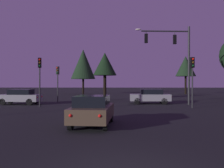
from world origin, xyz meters
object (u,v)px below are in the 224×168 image
at_px(traffic_light_corner_left, 58,77).
at_px(tree_right_cluster, 105,64).
at_px(traffic_light_corner_right, 192,72).
at_px(tree_lot_edge, 186,66).
at_px(traffic_signal_mast_arm, 175,51).
at_px(car_nearside_lane, 93,110).
at_px(car_crossing_right, 150,96).
at_px(tree_center_horizon, 83,64).
at_px(car_crossing_left, 20,97).
at_px(traffic_light_median, 40,72).

relative_size(traffic_light_corner_left, tree_right_cluster, 0.67).
relative_size(traffic_light_corner_right, tree_lot_edge, 0.59).
height_order(traffic_signal_mast_arm, car_nearside_lane, traffic_signal_mast_arm).
distance_m(car_nearside_lane, car_crossing_right, 13.56).
bearing_deg(tree_center_horizon, car_crossing_left, -98.13).
xyz_separation_m(car_crossing_left, car_crossing_right, (13.18, 1.00, 0.00)).
xyz_separation_m(car_nearside_lane, car_crossing_right, (4.68, 12.73, -0.00)).
bearing_deg(traffic_light_corner_right, tree_lot_edge, 75.21).
xyz_separation_m(traffic_signal_mast_arm, tree_lot_edge, (7.54, 22.71, 0.10)).
height_order(traffic_light_median, tree_right_cluster, tree_right_cluster).
xyz_separation_m(traffic_signal_mast_arm, traffic_light_corner_right, (0.74, -3.04, -2.18)).
xyz_separation_m(traffic_light_corner_left, tree_center_horizon, (0.12, 19.49, 2.95)).
xyz_separation_m(traffic_light_corner_left, car_crossing_right, (10.10, -1.88, -2.06)).
distance_m(traffic_light_corner_left, tree_lot_edge, 28.12).
relative_size(traffic_signal_mast_arm, car_nearside_lane, 1.89).
bearing_deg(traffic_light_corner_left, traffic_light_median, -93.40).
distance_m(car_nearside_lane, tree_right_cluster, 18.10).
relative_size(car_nearside_lane, car_crossing_right, 0.97).
bearing_deg(traffic_light_corner_right, traffic_signal_mast_arm, 103.72).
bearing_deg(car_nearside_lane, tree_right_cluster, 90.89).
relative_size(traffic_signal_mast_arm, car_crossing_left, 1.82).
xyz_separation_m(tree_right_cluster, tree_lot_edge, (14.77, 16.58, 0.90)).
xyz_separation_m(traffic_light_corner_right, car_crossing_right, (-3.01, 4.17, -2.30)).
xyz_separation_m(traffic_light_median, tree_lot_edge, (20.23, 24.95, 2.24)).
relative_size(car_crossing_right, tree_center_horizon, 0.48).
height_order(tree_right_cluster, tree_lot_edge, tree_lot_edge).
bearing_deg(tree_lot_edge, car_crossing_right, -114.46).
bearing_deg(traffic_light_corner_right, car_crossing_right, 125.85).
relative_size(tree_center_horizon, tree_right_cluster, 1.46).
bearing_deg(traffic_signal_mast_arm, car_crossing_left, 179.50).
xyz_separation_m(traffic_light_corner_left, car_crossing_left, (-3.08, -2.88, -2.06)).
xyz_separation_m(car_crossing_left, tree_right_cluster, (8.22, 5.99, 3.68)).
xyz_separation_m(tree_center_horizon, tree_right_cluster, (5.03, -16.38, -1.33)).
distance_m(traffic_signal_mast_arm, traffic_light_median, 13.06).
relative_size(traffic_light_corner_left, car_crossing_right, 0.95).
distance_m(traffic_light_corner_left, traffic_light_corner_right, 14.45).
distance_m(car_nearside_lane, tree_center_horizon, 34.87).
relative_size(traffic_light_corner_right, tree_right_cluster, 0.73).
distance_m(traffic_light_median, car_crossing_right, 11.19).
height_order(tree_center_horizon, tree_lot_edge, tree_center_horizon).
bearing_deg(traffic_light_corner_left, car_crossing_right, -10.56).
bearing_deg(traffic_light_median, car_crossing_right, 17.93).
height_order(car_crossing_right, tree_right_cluster, tree_right_cluster).
bearing_deg(tree_center_horizon, traffic_light_corner_right, -63.03).
distance_m(traffic_signal_mast_arm, tree_lot_edge, 23.93).
distance_m(traffic_light_corner_left, car_crossing_left, 4.69).
bearing_deg(traffic_light_corner_left, car_nearside_lane, -69.64).
xyz_separation_m(car_crossing_left, tree_lot_edge, (22.99, 22.58, 4.58)).
bearing_deg(traffic_light_corner_right, traffic_light_median, 176.59).
distance_m(car_nearside_lane, car_crossing_left, 14.48).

